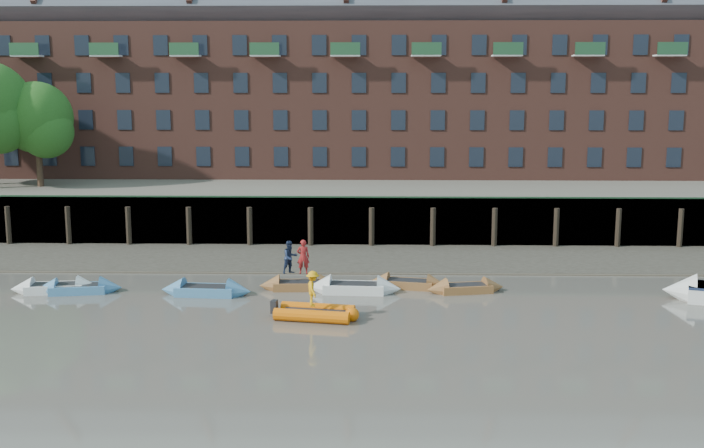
{
  "coord_description": "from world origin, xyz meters",
  "views": [
    {
      "loc": [
        1.96,
        -31.15,
        10.65
      ],
      "look_at": [
        0.94,
        12.0,
        3.2
      ],
      "focal_mm": 42.0,
      "sensor_mm": 36.0,
      "label": 1
    }
  ],
  "objects_px": {
    "rib_tender": "(318,313)",
    "person_rib_crew": "(313,289)",
    "rowboat_1": "(79,289)",
    "rowboat_2": "(206,290)",
    "rowboat_5": "(408,284)",
    "person_rower_b": "(290,257)",
    "rowboat_0": "(55,288)",
    "rowboat_4": "(354,288)",
    "rowboat_6": "(465,288)",
    "rowboat_3": "(300,285)",
    "person_rower_a": "(303,257)"
  },
  "relations": [
    {
      "from": "person_rib_crew",
      "to": "person_rower_a",
      "type": "bearing_deg",
      "value": -1.7
    },
    {
      "from": "rowboat_4",
      "to": "rowboat_6",
      "type": "distance_m",
      "value": 5.73
    },
    {
      "from": "rowboat_2",
      "to": "rowboat_4",
      "type": "xyz_separation_m",
      "value": [
        7.5,
        0.66,
        0.01
      ]
    },
    {
      "from": "rowboat_4",
      "to": "person_rib_crew",
      "type": "xyz_separation_m",
      "value": [
        -1.77,
        -4.81,
        1.18
      ]
    },
    {
      "from": "person_rower_b",
      "to": "rowboat_0",
      "type": "bearing_deg",
      "value": 146.46
    },
    {
      "from": "rowboat_3",
      "to": "person_rower_a",
      "type": "xyz_separation_m",
      "value": [
        0.19,
        0.1,
        1.5
      ]
    },
    {
      "from": "rowboat_0",
      "to": "rowboat_3",
      "type": "bearing_deg",
      "value": -3.89
    },
    {
      "from": "person_rower_b",
      "to": "rib_tender",
      "type": "bearing_deg",
      "value": -110.34
    },
    {
      "from": "rowboat_1",
      "to": "rowboat_3",
      "type": "height_order",
      "value": "rowboat_1"
    },
    {
      "from": "person_rib_crew",
      "to": "rowboat_5",
      "type": "bearing_deg",
      "value": -48.77
    },
    {
      "from": "rowboat_1",
      "to": "person_rower_a",
      "type": "xyz_separation_m",
      "value": [
        11.46,
        1.1,
        1.5
      ]
    },
    {
      "from": "rowboat_1",
      "to": "rowboat_2",
      "type": "height_order",
      "value": "rowboat_2"
    },
    {
      "from": "rowboat_4",
      "to": "rowboat_3",
      "type": "bearing_deg",
      "value": 171.53
    },
    {
      "from": "rowboat_4",
      "to": "rowboat_0",
      "type": "bearing_deg",
      "value": -175.3
    },
    {
      "from": "rowboat_3",
      "to": "person_rower_b",
      "type": "distance_m",
      "value": 1.55
    },
    {
      "from": "rowboat_0",
      "to": "rowboat_2",
      "type": "relative_size",
      "value": 0.97
    },
    {
      "from": "rowboat_1",
      "to": "person_rower_b",
      "type": "distance_m",
      "value": 10.94
    },
    {
      "from": "person_rower_a",
      "to": "person_rib_crew",
      "type": "relative_size",
      "value": 1.12
    },
    {
      "from": "rowboat_5",
      "to": "person_rower_a",
      "type": "relative_size",
      "value": 2.4
    },
    {
      "from": "rowboat_5",
      "to": "person_rower_b",
      "type": "height_order",
      "value": "person_rower_b"
    },
    {
      "from": "rowboat_2",
      "to": "rib_tender",
      "type": "distance_m",
      "value": 7.25
    },
    {
      "from": "rowboat_5",
      "to": "person_rower_a",
      "type": "xyz_separation_m",
      "value": [
        -5.47,
        -0.37,
        1.5
      ]
    },
    {
      "from": "rowboat_1",
      "to": "person_rib_crew",
      "type": "distance_m",
      "value": 13.17
    },
    {
      "from": "rowboat_0",
      "to": "person_rower_b",
      "type": "bearing_deg",
      "value": -3.15
    },
    {
      "from": "rowboat_3",
      "to": "rowboat_5",
      "type": "bearing_deg",
      "value": 1.08
    },
    {
      "from": "rowboat_5",
      "to": "person_rib_crew",
      "type": "height_order",
      "value": "person_rib_crew"
    },
    {
      "from": "rowboat_4",
      "to": "rib_tender",
      "type": "bearing_deg",
      "value": -104.25
    },
    {
      "from": "rowboat_0",
      "to": "rowboat_2",
      "type": "height_order",
      "value": "rowboat_2"
    },
    {
      "from": "rowboat_5",
      "to": "rowboat_6",
      "type": "distance_m",
      "value": 3.05
    },
    {
      "from": "rib_tender",
      "to": "person_rib_crew",
      "type": "relative_size",
      "value": 2.41
    },
    {
      "from": "rowboat_0",
      "to": "rib_tender",
      "type": "relative_size",
      "value": 1.17
    },
    {
      "from": "person_rib_crew",
      "to": "rowboat_0",
      "type": "bearing_deg",
      "value": 60.79
    },
    {
      "from": "rowboat_1",
      "to": "person_rib_crew",
      "type": "xyz_separation_m",
      "value": [
        12.35,
        -4.41,
        1.2
      ]
    },
    {
      "from": "rowboat_5",
      "to": "rowboat_6",
      "type": "relative_size",
      "value": 1.02
    },
    {
      "from": "rib_tender",
      "to": "person_rib_crew",
      "type": "bearing_deg",
      "value": -162.75
    },
    {
      "from": "rowboat_5",
      "to": "rowboat_6",
      "type": "bearing_deg",
      "value": -5.33
    },
    {
      "from": "rowboat_1",
      "to": "person_rib_crew",
      "type": "relative_size",
      "value": 2.76
    },
    {
      "from": "rowboat_3",
      "to": "rowboat_4",
      "type": "bearing_deg",
      "value": -15.67
    },
    {
      "from": "rowboat_2",
      "to": "rowboat_4",
      "type": "distance_m",
      "value": 7.53
    },
    {
      "from": "rowboat_1",
      "to": "rowboat_2",
      "type": "relative_size",
      "value": 0.95
    },
    {
      "from": "person_rower_b",
      "to": "rowboat_1",
      "type": "bearing_deg",
      "value": 147.47
    },
    {
      "from": "rowboat_6",
      "to": "rowboat_3",
      "type": "bearing_deg",
      "value": 166.3
    },
    {
      "from": "rowboat_3",
      "to": "rowboat_6",
      "type": "height_order",
      "value": "rowboat_3"
    },
    {
      "from": "person_rib_crew",
      "to": "rowboat_6",
      "type": "bearing_deg",
      "value": -67.11
    },
    {
      "from": "rowboat_0",
      "to": "person_rower_b",
      "type": "height_order",
      "value": "person_rower_b"
    },
    {
      "from": "rowboat_0",
      "to": "rowboat_4",
      "type": "distance_m",
      "value": 15.35
    },
    {
      "from": "rowboat_0",
      "to": "rowboat_3",
      "type": "distance_m",
      "value": 12.53
    },
    {
      "from": "rowboat_4",
      "to": "person_rower_b",
      "type": "bearing_deg",
      "value": 171.23
    },
    {
      "from": "rowboat_2",
      "to": "rowboat_3",
      "type": "height_order",
      "value": "rowboat_2"
    },
    {
      "from": "rowboat_1",
      "to": "rowboat_5",
      "type": "bearing_deg",
      "value": -4.04
    }
  ]
}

